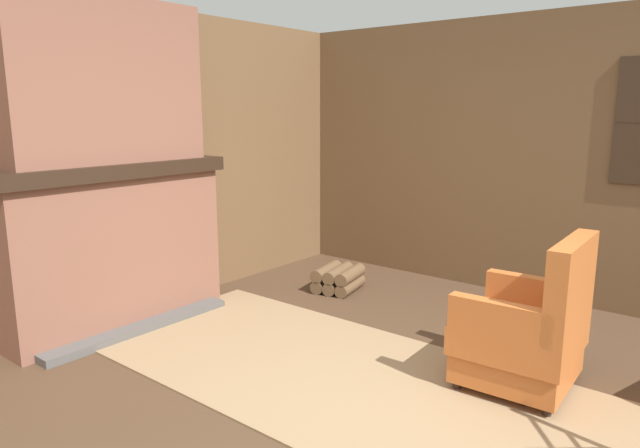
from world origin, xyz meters
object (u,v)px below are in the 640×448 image
(armchair, at_px, (527,333))
(oil_lamp_vase, at_px, (47,155))
(firewood_stack, at_px, (338,279))
(storage_case, at_px, (175,151))
(decorative_plate_on_mantel, at_px, (90,144))

(armchair, xyz_separation_m, oil_lamp_vase, (-2.91, -1.43, 1.03))
(firewood_stack, relative_size, storage_case, 1.88)
(armchair, height_order, decorative_plate_on_mantel, decorative_plate_on_mantel)
(armchair, relative_size, oil_lamp_vase, 4.02)
(oil_lamp_vase, height_order, storage_case, oil_lamp_vase)
(decorative_plate_on_mantel, bearing_deg, firewood_stack, 65.23)
(firewood_stack, xyz_separation_m, oil_lamp_vase, (-0.86, -2.24, 1.26))
(firewood_stack, relative_size, oil_lamp_vase, 2.12)
(decorative_plate_on_mantel, bearing_deg, armchair, 20.48)
(oil_lamp_vase, bearing_deg, storage_case, 89.99)
(storage_case, bearing_deg, decorative_plate_on_mantel, -91.55)
(firewood_stack, xyz_separation_m, decorative_plate_on_mantel, (-0.88, -1.90, 1.32))
(firewood_stack, bearing_deg, decorative_plate_on_mantel, -114.77)
(firewood_stack, bearing_deg, storage_case, -126.52)
(armchair, distance_m, storage_case, 3.09)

